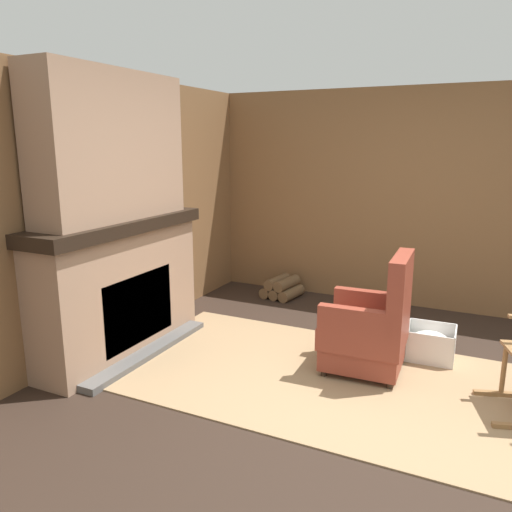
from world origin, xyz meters
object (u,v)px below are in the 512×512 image
(armchair, at_px, (370,330))
(storage_case, at_px, (124,210))
(firewood_stack, at_px, (282,288))
(oil_lamp_vase, at_px, (70,214))
(laundry_basket, at_px, (430,343))

(armchair, xyz_separation_m, storage_case, (-2.16, -0.37, 0.91))
(firewood_stack, distance_m, oil_lamp_vase, 2.93)
(laundry_basket, xyz_separation_m, storage_case, (-2.59, -0.87, 1.13))
(laundry_basket, relative_size, storage_case, 1.76)
(armchair, relative_size, laundry_basket, 2.39)
(armchair, bearing_deg, firewood_stack, -50.08)
(firewood_stack, xyz_separation_m, oil_lamp_vase, (-0.73, -2.57, 1.20))
(armchair, bearing_deg, oil_lamp_vase, 22.29)
(oil_lamp_vase, bearing_deg, storage_case, 89.99)
(laundry_basket, height_order, storage_case, storage_case)
(storage_case, bearing_deg, oil_lamp_vase, -90.01)
(oil_lamp_vase, bearing_deg, firewood_stack, 74.20)
(firewood_stack, distance_m, storage_case, 2.38)
(armchair, height_order, laundry_basket, armchair)
(armchair, xyz_separation_m, firewood_stack, (-1.44, 1.58, -0.25))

